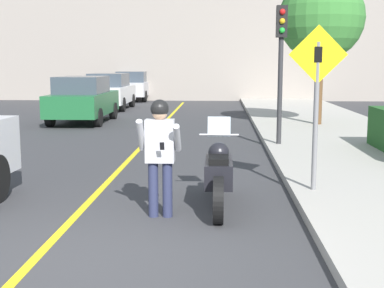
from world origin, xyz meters
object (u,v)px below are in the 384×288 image
Objects in this scene: parked_car_green at (83,99)px; street_tree at (321,18)px; motorcycle at (219,174)px; person_biker at (160,146)px; parked_car_silver at (133,86)px; crossing_sign at (317,92)px; parked_car_white at (109,91)px; traffic_light at (281,48)px.

street_tree is at bearing -8.98° from parked_car_green.
motorcycle is 1.35× the size of person_biker.
parked_car_green and parked_car_silver have the same top height.
parked_car_green is at bearing 113.64° from motorcycle.
crossing_sign is at bearing 26.39° from person_biker.
parked_car_white reaches higher than person_biker.
parked_car_white is (-8.44, 7.05, -2.73)m from street_tree.
motorcycle is 0.53× the size of parked_car_silver.
traffic_light is at bearing -41.85° from parked_car_green.
traffic_light is (-0.02, 4.92, 0.81)m from crossing_sign.
motorcycle is at bearing -73.12° from parked_car_white.
parked_car_silver is at bearing 122.47° from street_tree.
parked_car_green and parked_car_white have the same top height.
parked_car_green is 11.73m from parked_car_silver.
traffic_light is 4.93m from street_tree.
person_biker is 0.39× the size of parked_car_white.
motorcycle is at bearing -157.41° from crossing_sign.
street_tree reaches higher than person_biker.
parked_car_silver is at bearing 106.28° from crossing_sign.
crossing_sign is (1.52, 0.63, 1.19)m from motorcycle.
traffic_light is 0.81× the size of parked_car_white.
motorcycle is 0.87× the size of crossing_sign.
traffic_light reaches higher than crossing_sign.
parked_car_green is at bearing -89.65° from parked_car_silver.
parked_car_green is at bearing 109.26° from person_biker.
crossing_sign reaches higher than parked_car_white.
street_tree is 11.33m from parked_car_white.
crossing_sign is at bearing -73.72° from parked_car_silver.
motorcycle is 12.38m from parked_car_green.
crossing_sign is at bearing -58.82° from parked_car_green.
parked_car_white is at bearing 112.15° from crossing_sign.
motorcycle is at bearing -105.03° from traffic_light.
parked_car_white is (-0.22, 5.75, 0.00)m from parked_car_green.
parked_car_green reaches higher than motorcycle.
street_tree is 1.15× the size of parked_car_silver.
crossing_sign reaches higher than parked_car_green.
person_biker is at bearing -147.18° from motorcycle.
motorcycle is at bearing -107.98° from street_tree.
street_tree is 1.15× the size of parked_car_white.
parked_car_green is 5.76m from parked_car_white.
crossing_sign reaches higher than person_biker.
parked_car_green is at bearing 138.15° from traffic_light.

